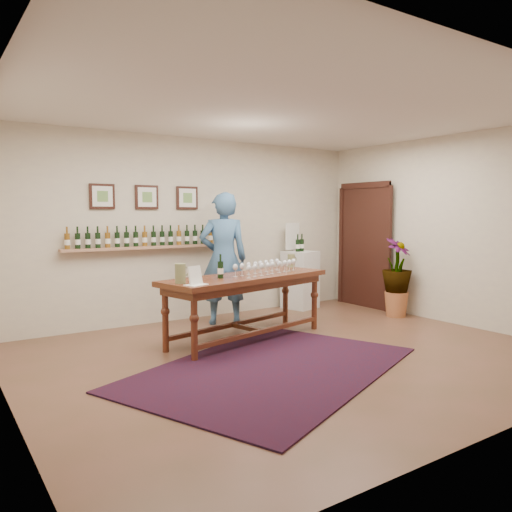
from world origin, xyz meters
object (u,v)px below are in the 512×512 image
display_pedestal (300,280)px  potted_plant (397,277)px  person (223,259)px  tasting_table (247,285)px

display_pedestal → potted_plant: potted_plant is taller
potted_plant → person: (-2.54, 1.09, 0.34)m
display_pedestal → person: (-1.72, -0.32, 0.48)m
potted_plant → person: 2.79m
tasting_table → display_pedestal: size_ratio=2.52×
potted_plant → person: person is taller
person → potted_plant: bearing=180.0°
tasting_table → potted_plant: (2.77, -0.11, -0.09)m
tasting_table → display_pedestal: 2.35m
tasting_table → person: (0.22, 0.98, 0.26)m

